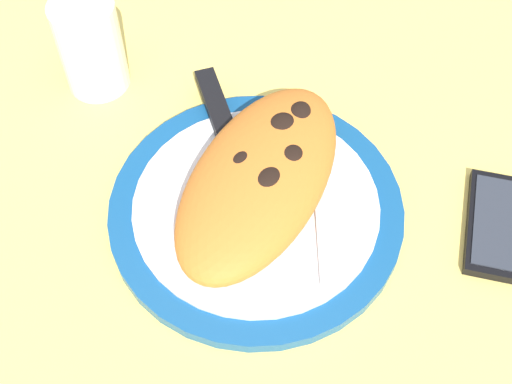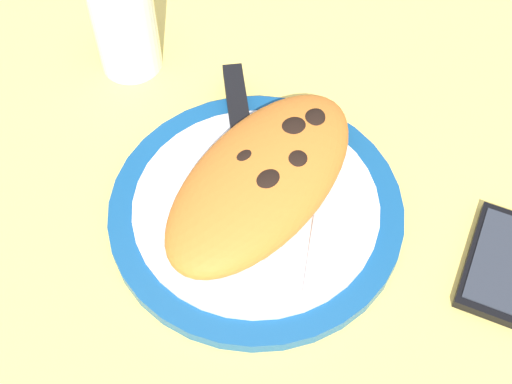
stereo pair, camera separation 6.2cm
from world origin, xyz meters
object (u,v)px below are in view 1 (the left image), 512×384
object	(u,v)px
knife	(225,130)
smartphone	(501,226)
fork	(319,190)
water_glass	(92,51)
calzone	(264,179)
plate	(256,209)

from	to	relation	value
knife	smartphone	world-z (taller)	knife
fork	knife	bearing A→B (deg)	65.87
smartphone	water_glass	xyz separation A→B (cm)	(8.46, 42.24, 3.88)
water_glass	smartphone	bearing A→B (deg)	-101.33
knife	smartphone	xyz separation A→B (cm)	(-3.60, -27.04, -1.54)
water_glass	calzone	bearing A→B (deg)	-118.20
knife	water_glass	xyz separation A→B (cm)	(4.86, 15.20, 2.34)
calzone	knife	size ratio (longest dim) A/B	1.22
smartphone	water_glass	world-z (taller)	water_glass
plate	calzone	size ratio (longest dim) A/B	1.09
smartphone	water_glass	distance (cm)	43.25
calzone	water_glass	size ratio (longest dim) A/B	2.43
water_glass	plate	bearing A→B (deg)	-121.29
plate	calzone	world-z (taller)	calzone
knife	plate	bearing A→B (deg)	-146.07
calzone	water_glass	distance (cm)	23.45
smartphone	calzone	bearing A→B (deg)	96.91
fork	knife	distance (cm)	11.19
plate	knife	size ratio (longest dim) A/B	1.33
fork	smartphone	distance (cm)	16.91
plate	fork	bearing A→B (deg)	-61.52
fork	water_glass	world-z (taller)	water_glass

